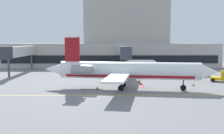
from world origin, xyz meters
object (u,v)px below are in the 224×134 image
at_px(regional_jet, 126,71).
at_px(pushback_tractor, 222,77).
at_px(baggage_tug, 195,69).
at_px(fuel_tank, 141,65).

xyz_separation_m(regional_jet, pushback_tractor, (18.56, 7.71, -2.02)).
xyz_separation_m(baggage_tug, pushback_tractor, (0.47, -14.05, -0.00)).
bearing_deg(baggage_tug, pushback_tractor, -88.07).
distance_m(baggage_tug, fuel_tank, 13.51).
xyz_separation_m(baggage_tug, fuel_tank, (-12.43, 5.24, 0.65)).
relative_size(regional_jet, fuel_tank, 3.35).
relative_size(regional_jet, baggage_tug, 6.99).
bearing_deg(regional_jet, baggage_tug, 50.27).
bearing_deg(fuel_tank, pushback_tractor, -56.23).
distance_m(baggage_tug, pushback_tractor, 14.06).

